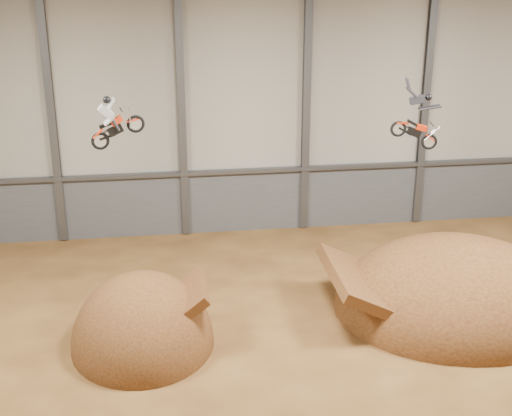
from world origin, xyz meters
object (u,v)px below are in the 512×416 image
Objects in this scene: takeoff_ramp at (143,343)px; landing_ramp at (453,308)px; fmx_rider_b at (412,114)px; fmx_rider_a at (120,115)px.

landing_ramp is (13.74, 1.09, 0.00)m from takeoff_ramp.
fmx_rider_b reaches higher than landing_ramp.
landing_ramp is at bearing 1.96° from fmx_rider_b.
takeoff_ramp is at bearing -175.48° from landing_ramp.
landing_ramp is 9.21m from fmx_rider_b.
fmx_rider_b is (11.22, 1.37, 8.85)m from takeoff_ramp.
fmx_rider_a reaches higher than takeoff_ramp.
fmx_rider_b is (-2.52, 0.29, 8.85)m from landing_ramp.
fmx_rider_b is at bearing 6.97° from takeoff_ramp.
landing_ramp is 5.09× the size of fmx_rider_a.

